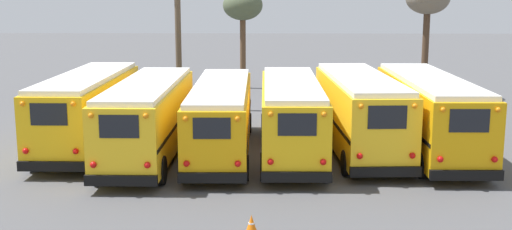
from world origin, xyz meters
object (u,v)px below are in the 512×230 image
Objects in this scene: school_bus_4 at (359,111)px; bare_tree_1 at (243,8)px; school_bus_0 at (88,108)px; school_bus_5 at (429,112)px; school_bus_3 at (291,115)px; utility_pole at (178,36)px; school_bus_1 at (149,116)px; school_bus_2 at (221,116)px; bare_tree_0 at (428,1)px; traffic_cone at (251,224)px.

bare_tree_1 is (-5.72, 18.30, 3.88)m from school_bus_4.
school_bus_0 is 11.70m from school_bus_4.
school_bus_0 is at bearing 178.24° from school_bus_4.
school_bus_5 is (14.62, -0.34, -0.02)m from school_bus_0.
utility_pole is at bearing 120.11° from school_bus_3.
school_bus_1 is 0.95× the size of school_bus_2.
bare_tree_0 reaches higher than school_bus_4.
bare_tree_0 is 1.08× the size of bare_tree_1.
school_bus_3 is at bearing -6.59° from school_bus_0.
school_bus_0 is 0.97× the size of school_bus_1.
school_bus_0 is 1.35× the size of bare_tree_0.
bare_tree_0 reaches higher than school_bus_1.
bare_tree_1 is at bearing 68.17° from utility_pole.
school_bus_2 is at bearing -177.02° from school_bus_5.
bare_tree_0 reaches higher than school_bus_2.
school_bus_2 is 1.31× the size of utility_pole.
utility_pole is 15.98m from bare_tree_0.
school_bus_1 is 20.09m from bare_tree_1.
school_bus_1 is at bearing -133.62° from bare_tree_0.
utility_pole reaches higher than school_bus_0.
school_bus_4 is 2.92m from school_bus_5.
school_bus_1 is (2.92, -1.52, -0.05)m from school_bus_0.
utility_pole reaches higher than school_bus_2.
school_bus_4 is (5.85, 0.44, 0.15)m from school_bus_2.
utility_pole is at bearing 132.36° from school_bus_4.
school_bus_4 is 18.12× the size of traffic_cone.
traffic_cone is at bearing -53.44° from school_bus_0.
school_bus_5 is at bearing -39.62° from utility_pole.
traffic_cone is (4.76, -19.55, -3.98)m from utility_pole.
school_bus_4 is (2.92, 0.65, 0.06)m from school_bus_3.
bare_tree_0 is 13.30× the size of traffic_cone.
utility_pole reaches higher than traffic_cone.
traffic_cone is (-10.44, -24.09, -5.89)m from bare_tree_0.
utility_pole is at bearing 74.68° from school_bus_0.
school_bus_5 is (2.92, 0.02, -0.02)m from school_bus_4.
utility_pole reaches higher than bare_tree_1.
bare_tree_1 is (0.13, 18.74, 4.03)m from school_bus_2.
bare_tree_1 reaches higher than school_bus_1.
school_bus_1 is 1.25× the size of utility_pole.
bare_tree_1 reaches higher than school_bus_2.
school_bus_4 is 16.33m from bare_tree_0.
school_bus_1 reaches higher than school_bus_2.
school_bus_4 reaches higher than school_bus_0.
bare_tree_0 is 12.47m from bare_tree_1.
school_bus_0 is 3.29m from school_bus_1.
school_bus_1 reaches higher than traffic_cone.
bare_tree_1 reaches higher than school_bus_3.
traffic_cone is (-1.39, -8.95, -1.43)m from school_bus_3.
school_bus_1 is 3.01m from school_bus_2.
school_bus_5 is 1.57× the size of bare_tree_1.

